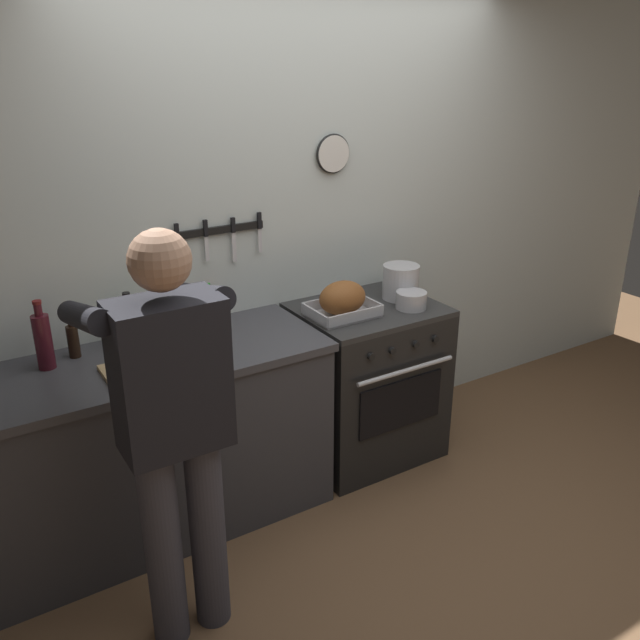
% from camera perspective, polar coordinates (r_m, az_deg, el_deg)
% --- Properties ---
extents(ground_plane, '(8.00, 8.00, 0.00)m').
position_cam_1_polar(ground_plane, '(3.29, 11.15, -19.89)').
color(ground_plane, brown).
extents(wall_back, '(6.00, 0.13, 2.60)m').
position_cam_1_polar(wall_back, '(3.65, -1.82, 8.07)').
color(wall_back, silver).
rests_on(wall_back, ground).
extents(counter_block, '(2.03, 0.65, 0.90)m').
position_cam_1_polar(counter_block, '(3.26, -17.32, -10.99)').
color(counter_block, '#38383D').
rests_on(counter_block, ground).
extents(stove, '(0.76, 0.67, 0.90)m').
position_cam_1_polar(stove, '(3.78, 4.00, -5.26)').
color(stove, black).
rests_on(stove, ground).
extents(person_cook, '(0.51, 0.63, 1.66)m').
position_cam_1_polar(person_cook, '(2.46, -12.55, -8.41)').
color(person_cook, '#383842').
rests_on(person_cook, ground).
extents(roasting_pan, '(0.35, 0.26, 0.19)m').
position_cam_1_polar(roasting_pan, '(3.44, 1.95, 1.71)').
color(roasting_pan, '#B7B7BC').
rests_on(roasting_pan, stove).
extents(stock_pot, '(0.20, 0.20, 0.19)m').
position_cam_1_polar(stock_pot, '(3.72, 6.96, 3.28)').
color(stock_pot, '#B7B7BC').
rests_on(stock_pot, stove).
extents(saucepan, '(0.17, 0.17, 0.09)m').
position_cam_1_polar(saucepan, '(3.59, 7.85, 1.72)').
color(saucepan, '#B7B7BC').
rests_on(saucepan, stove).
extents(cutting_board, '(0.36, 0.24, 0.02)m').
position_cam_1_polar(cutting_board, '(2.97, -14.73, -4.02)').
color(cutting_board, tan).
rests_on(cutting_board, counter_block).
extents(bottle_olive_oil, '(0.07, 0.07, 0.26)m').
position_cam_1_polar(bottle_olive_oil, '(3.22, -16.09, -0.22)').
color(bottle_olive_oil, '#385623').
rests_on(bottle_olive_oil, counter_block).
extents(bottle_wine_red, '(0.07, 0.07, 0.31)m').
position_cam_1_polar(bottle_wine_red, '(3.08, -22.71, -1.62)').
color(bottle_wine_red, '#47141E').
rests_on(bottle_wine_red, counter_block).
extents(bottle_hot_sauce, '(0.05, 0.05, 0.21)m').
position_cam_1_polar(bottle_hot_sauce, '(3.39, -9.50, 1.14)').
color(bottle_hot_sauce, red).
rests_on(bottle_hot_sauce, counter_block).
extents(bottle_cooking_oil, '(0.08, 0.08, 0.24)m').
position_cam_1_polar(bottle_cooking_oil, '(3.14, -14.46, -0.80)').
color(bottle_cooking_oil, gold).
rests_on(bottle_cooking_oil, counter_block).
extents(bottle_soy_sauce, '(0.05, 0.05, 0.19)m').
position_cam_1_polar(bottle_soy_sauce, '(3.17, -20.47, -1.65)').
color(bottle_soy_sauce, black).
rests_on(bottle_soy_sauce, counter_block).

